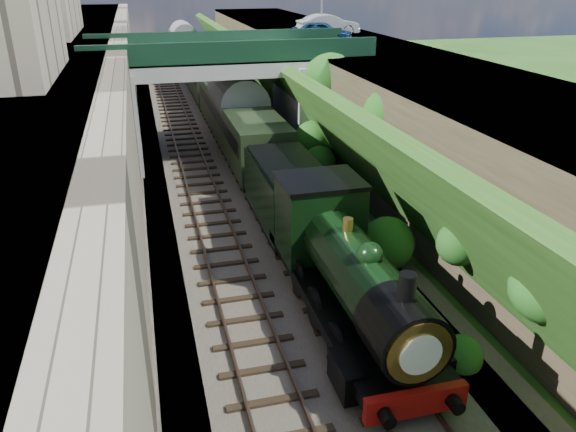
{
  "coord_description": "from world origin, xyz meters",
  "views": [
    {
      "loc": [
        -4.55,
        -9.3,
        10.64
      ],
      "look_at": [
        0.0,
        8.07,
        2.78
      ],
      "focal_mm": 35.0,
      "sensor_mm": 36.0,
      "label": 1
    }
  ],
  "objects_px": {
    "car_blue": "(322,32)",
    "car_silver": "(328,25)",
    "road_bridge": "(236,91)",
    "tree": "(327,84)",
    "tender": "(288,197)",
    "locomotive": "(347,273)"
  },
  "relations": [
    {
      "from": "tree",
      "to": "tender",
      "type": "relative_size",
      "value": 1.1
    },
    {
      "from": "locomotive",
      "to": "tender",
      "type": "relative_size",
      "value": 1.7
    },
    {
      "from": "car_blue",
      "to": "road_bridge",
      "type": "bearing_deg",
      "value": 141.22
    },
    {
      "from": "car_blue",
      "to": "car_silver",
      "type": "xyz_separation_m",
      "value": [
        1.79,
        4.15,
        0.07
      ]
    },
    {
      "from": "tree",
      "to": "locomotive",
      "type": "relative_size",
      "value": 0.65
    },
    {
      "from": "tree",
      "to": "car_blue",
      "type": "distance_m",
      "value": 6.69
    },
    {
      "from": "tree",
      "to": "car_blue",
      "type": "bearing_deg",
      "value": 75.32
    },
    {
      "from": "car_silver",
      "to": "tree",
      "type": "bearing_deg",
      "value": 158.95
    },
    {
      "from": "road_bridge",
      "to": "car_silver",
      "type": "bearing_deg",
      "value": 43.55
    },
    {
      "from": "road_bridge",
      "to": "car_blue",
      "type": "bearing_deg",
      "value": 30.02
    },
    {
      "from": "road_bridge",
      "to": "tree",
      "type": "distance_m",
      "value": 5.5
    },
    {
      "from": "car_silver",
      "to": "road_bridge",
      "type": "bearing_deg",
      "value": 130.81
    },
    {
      "from": "tree",
      "to": "car_silver",
      "type": "distance_m",
      "value": 11.04
    },
    {
      "from": "car_blue",
      "to": "locomotive",
      "type": "distance_m",
      "value": 23.96
    },
    {
      "from": "road_bridge",
      "to": "car_blue",
      "type": "relative_size",
      "value": 4.02
    },
    {
      "from": "car_silver",
      "to": "tender",
      "type": "bearing_deg",
      "value": 154.55
    },
    {
      "from": "road_bridge",
      "to": "locomotive",
      "type": "xyz_separation_m",
      "value": [
        0.26,
        -18.77,
        -2.18
      ]
    },
    {
      "from": "tree",
      "to": "car_silver",
      "type": "bearing_deg",
      "value": 71.69
    },
    {
      "from": "tender",
      "to": "tree",
      "type": "bearing_deg",
      "value": 62.67
    },
    {
      "from": "tree",
      "to": "car_blue",
      "type": "xyz_separation_m",
      "value": [
        1.59,
        6.08,
        2.28
      ]
    },
    {
      "from": "car_silver",
      "to": "tender",
      "type": "xyz_separation_m",
      "value": [
        -8.1,
        -19.36,
        -5.38
      ]
    },
    {
      "from": "tree",
      "to": "car_blue",
      "type": "relative_size",
      "value": 1.66
    }
  ]
}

